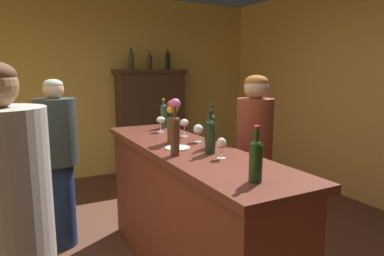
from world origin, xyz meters
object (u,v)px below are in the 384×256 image
at_px(flower_arrangement, 174,121).
at_px(bartender, 254,157).
at_px(wine_bottle_riesling, 210,135).
at_px(wine_bottle_merlot, 256,158).
at_px(wine_bottle_syrah, 211,129).
at_px(wine_bottle_pinot, 164,115).
at_px(wine_bottle_chardonnay, 175,134).
at_px(wine_glass_mid, 198,130).
at_px(display_bottle_center, 168,60).
at_px(bar_counter, 187,214).
at_px(display_cabinet, 151,120).
at_px(wine_glass_rear, 184,124).
at_px(patron_in_grey, 8,253).
at_px(display_bottle_left, 131,60).
at_px(display_bottle_midleft, 150,61).
at_px(wine_glass_spare, 161,120).
at_px(wine_glass_front, 222,144).
at_px(cheese_plate, 177,148).
at_px(patron_in_navy, 58,158).

xyz_separation_m(flower_arrangement, bartender, (0.71, -0.13, -0.35)).
bearing_deg(wine_bottle_riesling, wine_bottle_merlot, -99.31).
bearing_deg(wine_bottle_syrah, wine_bottle_pinot, 88.48).
relative_size(wine_bottle_chardonnay, wine_glass_mid, 2.37).
bearing_deg(display_bottle_center, bar_counter, -111.12).
bearing_deg(display_cabinet, wine_glass_rear, -104.26).
bearing_deg(patron_in_grey, display_bottle_left, 22.05).
bearing_deg(patron_in_grey, wine_bottle_pinot, 7.03).
bearing_deg(display_bottle_midleft, display_bottle_left, 180.00).
bearing_deg(wine_bottle_chardonnay, bar_counter, 47.00).
height_order(wine_glass_spare, flower_arrangement, flower_arrangement).
height_order(display_cabinet, wine_glass_front, display_cabinet).
height_order(wine_glass_front, wine_glass_rear, wine_glass_rear).
height_order(wine_bottle_merlot, flower_arrangement, flower_arrangement).
height_order(display_bottle_left, display_bottle_midleft, display_bottle_left).
bearing_deg(flower_arrangement, wine_bottle_riesling, -82.02).
bearing_deg(wine_bottle_merlot, cheese_plate, 92.26).
bearing_deg(wine_glass_rear, wine_glass_front, -98.89).
relative_size(wine_bottle_riesling, display_bottle_center, 0.88).
distance_m(wine_glass_rear, cheese_plate, 0.49).
xyz_separation_m(wine_bottle_riesling, wine_glass_rear, (0.12, 0.64, -0.02)).
xyz_separation_m(display_cabinet, display_bottle_midleft, (-0.00, 0.00, 0.93)).
bearing_deg(wine_bottle_chardonnay, wine_glass_mid, 42.28).
xyz_separation_m(wine_glass_front, bartender, (0.65, 0.48, -0.27)).
bearing_deg(wine_glass_spare, cheese_plate, -102.79).
relative_size(wine_bottle_syrah, wine_glass_front, 2.29).
bearing_deg(wine_glass_spare, flower_arrangement, -100.27).
xyz_separation_m(wine_bottle_riesling, wine_glass_spare, (0.02, 0.94, -0.02)).
height_order(display_cabinet, wine_glass_rear, display_cabinet).
distance_m(display_cabinet, wine_bottle_pinot, 2.10).
relative_size(wine_bottle_riesling, wine_bottle_chardonnay, 0.87).
distance_m(wine_glass_front, wine_glass_spare, 1.09).
height_order(display_bottle_midleft, bartender, display_bottle_midleft).
relative_size(cheese_plate, display_bottle_center, 0.54).
bearing_deg(display_bottle_left, bar_counter, -99.85).
bearing_deg(patron_in_navy, wine_bottle_chardonnay, 3.94).
xyz_separation_m(wine_bottle_merlot, patron_in_grey, (-1.13, 0.13, -0.29)).
height_order(wine_bottle_chardonnay, wine_glass_spare, wine_bottle_chardonnay).
bearing_deg(wine_bottle_syrah, wine_glass_mid, 89.81).
bearing_deg(flower_arrangement, bartender, -10.03).
bearing_deg(display_bottle_midleft, wine_glass_mid, -102.99).
distance_m(wine_glass_front, display_bottle_center, 3.50).
bearing_deg(display_cabinet, wine_bottle_chardonnay, -107.88).
height_order(wine_glass_mid, display_bottle_midleft, display_bottle_midleft).
bearing_deg(wine_bottle_syrah, bartender, 16.85).
bearing_deg(wine_glass_rear, patron_in_grey, -140.03).
bearing_deg(display_cabinet, wine_glass_front, -102.98).
height_order(wine_bottle_syrah, cheese_plate, wine_bottle_syrah).
xyz_separation_m(wine_bottle_chardonnay, flower_arrangement, (0.17, 0.40, 0.03)).
relative_size(bar_counter, display_cabinet, 1.35).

